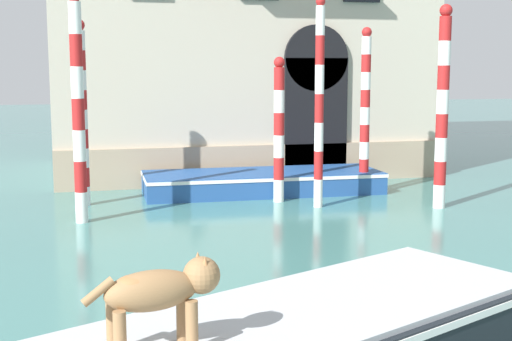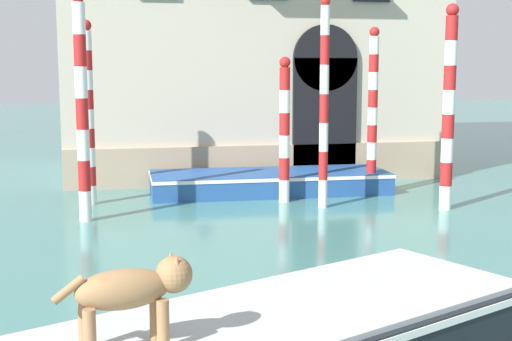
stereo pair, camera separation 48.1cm
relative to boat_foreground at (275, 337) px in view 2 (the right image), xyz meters
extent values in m
cube|color=tan|center=(2.52, 11.30, 0.20)|extent=(10.47, 0.16, 1.03)
cube|color=black|center=(4.07, 11.29, 1.33)|extent=(1.73, 0.14, 3.29)
cylinder|color=black|center=(4.07, 11.29, 2.98)|extent=(1.73, 0.14, 1.73)
cube|color=black|center=(0.00, 0.00, -0.05)|extent=(6.41, 4.44, 0.53)
cube|color=white|center=(0.00, 0.00, 0.16)|extent=(6.45, 4.48, 0.08)
cube|color=#B2B7BC|center=(0.00, 0.00, 0.25)|extent=(6.17, 4.21, 0.06)
cylinder|color=#997047|center=(-1.24, -0.52, 0.50)|extent=(0.11, 0.11, 0.45)
cylinder|color=#997047|center=(-1.20, -0.77, 0.50)|extent=(0.11, 0.11, 0.45)
cylinder|color=#997047|center=(-1.87, -0.64, 0.50)|extent=(0.11, 0.11, 0.45)
cylinder|color=#997047|center=(-1.83, -0.88, 0.50)|extent=(0.11, 0.11, 0.45)
ellipsoid|color=#997047|center=(-1.54, -0.70, 0.83)|extent=(0.89, 0.51, 0.36)
ellipsoid|color=#AD7042|center=(-1.66, -0.72, 0.92)|extent=(0.41, 0.32, 0.13)
sphere|color=#997047|center=(-1.08, -0.62, 0.91)|extent=(0.34, 0.34, 0.34)
cone|color=#AD7042|center=(-1.10, -0.52, 1.03)|extent=(0.10, 0.10, 0.13)
cone|color=#AD7042|center=(-1.06, -0.71, 1.03)|extent=(0.10, 0.10, 0.13)
cylinder|color=#997047|center=(-1.99, -0.79, 0.88)|extent=(0.31, 0.13, 0.24)
cube|color=#234C8C|center=(2.26, 9.96, -0.05)|extent=(5.80, 2.03, 0.52)
cube|color=white|center=(2.26, 9.96, 0.15)|extent=(5.83, 2.06, 0.08)
cube|color=#B2B7BC|center=(2.26, 9.96, -0.08)|extent=(3.20, 1.49, 0.47)
cylinder|color=white|center=(-1.99, 9.38, -0.10)|extent=(0.25, 0.25, 0.43)
cylinder|color=#B21E1E|center=(-1.99, 9.38, 0.33)|extent=(0.25, 0.25, 0.43)
cylinder|color=white|center=(-1.99, 9.38, 0.75)|extent=(0.25, 0.25, 0.43)
cylinder|color=#B21E1E|center=(-1.99, 9.38, 1.18)|extent=(0.25, 0.25, 0.43)
cylinder|color=white|center=(-1.99, 9.38, 1.61)|extent=(0.25, 0.25, 0.43)
cylinder|color=#B21E1E|center=(-1.99, 9.38, 2.03)|extent=(0.25, 0.25, 0.43)
cylinder|color=white|center=(-1.99, 9.38, 2.46)|extent=(0.25, 0.25, 0.43)
cylinder|color=#B21E1E|center=(-1.99, 9.38, 2.89)|extent=(0.25, 0.25, 0.43)
cylinder|color=white|center=(-1.99, 9.38, 3.31)|extent=(0.25, 0.25, 0.43)
sphere|color=#B21E1E|center=(-1.99, 9.38, 3.64)|extent=(0.26, 0.26, 0.26)
cylinder|color=white|center=(2.98, 7.91, 0.00)|extent=(0.19, 0.19, 0.62)
cylinder|color=#B21E1E|center=(2.98, 7.91, 0.62)|extent=(0.19, 0.19, 0.62)
cylinder|color=white|center=(2.98, 7.91, 1.24)|extent=(0.19, 0.19, 0.62)
cylinder|color=#B21E1E|center=(2.98, 7.91, 1.86)|extent=(0.19, 0.19, 0.62)
cylinder|color=white|center=(2.98, 7.91, 2.48)|extent=(0.19, 0.19, 0.62)
cylinder|color=#B21E1E|center=(2.98, 7.91, 3.10)|extent=(0.19, 0.19, 0.62)
cylinder|color=white|center=(2.98, 7.91, 3.72)|extent=(0.19, 0.19, 0.62)
sphere|color=#B21E1E|center=(2.98, 7.91, 4.12)|extent=(0.20, 0.20, 0.20)
cylinder|color=white|center=(5.52, 7.18, -0.06)|extent=(0.26, 0.26, 0.51)
cylinder|color=#B21E1E|center=(5.52, 7.18, 0.46)|extent=(0.26, 0.26, 0.51)
cylinder|color=white|center=(5.52, 7.18, 0.97)|extent=(0.26, 0.26, 0.51)
cylinder|color=#B21E1E|center=(5.52, 7.18, 1.49)|extent=(0.26, 0.26, 0.51)
cylinder|color=white|center=(5.52, 7.18, 2.00)|extent=(0.26, 0.26, 0.51)
cylinder|color=#B21E1E|center=(5.52, 7.18, 2.52)|extent=(0.26, 0.26, 0.51)
cylinder|color=white|center=(5.52, 7.18, 3.03)|extent=(0.26, 0.26, 0.51)
cylinder|color=#B21E1E|center=(5.52, 7.18, 3.55)|extent=(0.26, 0.26, 0.51)
sphere|color=#B21E1E|center=(5.52, 7.18, 3.92)|extent=(0.27, 0.27, 0.27)
cylinder|color=white|center=(4.65, 9.33, -0.10)|extent=(0.23, 0.23, 0.42)
cylinder|color=#B21E1E|center=(4.65, 9.33, 0.32)|extent=(0.23, 0.23, 0.42)
cylinder|color=white|center=(4.65, 9.33, 0.74)|extent=(0.23, 0.23, 0.42)
cylinder|color=#B21E1E|center=(4.65, 9.33, 1.15)|extent=(0.23, 0.23, 0.42)
cylinder|color=white|center=(4.65, 9.33, 1.57)|extent=(0.23, 0.23, 0.42)
cylinder|color=#B21E1E|center=(4.65, 9.33, 1.99)|extent=(0.23, 0.23, 0.42)
cylinder|color=white|center=(4.65, 9.33, 2.41)|extent=(0.23, 0.23, 0.42)
cylinder|color=#B21E1E|center=(4.65, 9.33, 2.83)|extent=(0.23, 0.23, 0.42)
cylinder|color=white|center=(4.65, 9.33, 3.25)|extent=(0.23, 0.23, 0.42)
sphere|color=#B21E1E|center=(4.65, 9.33, 3.56)|extent=(0.24, 0.24, 0.24)
cylinder|color=white|center=(2.33, 8.76, -0.06)|extent=(0.24, 0.24, 0.51)
cylinder|color=#B21E1E|center=(2.33, 8.76, 0.45)|extent=(0.24, 0.24, 0.51)
cylinder|color=white|center=(2.33, 8.76, 0.96)|extent=(0.24, 0.24, 0.51)
cylinder|color=#B21E1E|center=(2.33, 8.76, 1.47)|extent=(0.24, 0.24, 0.51)
cylinder|color=white|center=(2.33, 8.76, 1.98)|extent=(0.24, 0.24, 0.51)
cylinder|color=#B21E1E|center=(2.33, 8.76, 2.49)|extent=(0.24, 0.24, 0.51)
sphere|color=#B21E1E|center=(2.33, 8.76, 2.85)|extent=(0.25, 0.25, 0.25)
cylinder|color=white|center=(-2.07, 7.58, -0.01)|extent=(0.24, 0.24, 0.61)
cylinder|color=#B21E1E|center=(-2.07, 7.58, 0.61)|extent=(0.24, 0.24, 0.61)
cylinder|color=white|center=(-2.07, 7.58, 1.22)|extent=(0.24, 0.24, 0.61)
cylinder|color=#B21E1E|center=(-2.07, 7.58, 1.83)|extent=(0.24, 0.24, 0.61)
cylinder|color=white|center=(-2.07, 7.58, 2.45)|extent=(0.24, 0.24, 0.61)
cylinder|color=#B21E1E|center=(-2.07, 7.58, 3.06)|extent=(0.24, 0.24, 0.61)
cylinder|color=white|center=(-2.07, 7.58, 3.67)|extent=(0.24, 0.24, 0.61)
camera|label=1|loc=(-2.12, -6.69, 2.74)|focal=50.00mm
camera|label=2|loc=(-1.65, -6.80, 2.74)|focal=50.00mm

